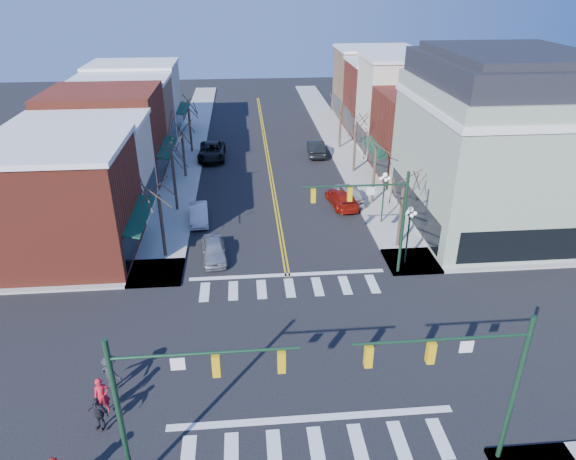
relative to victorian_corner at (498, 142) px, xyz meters
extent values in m
plane|color=black|center=(-16.50, -14.50, -6.66)|extent=(160.00, 160.00, 0.00)
cube|color=#9E9B93|center=(-25.25, 5.50, -6.58)|extent=(3.50, 70.00, 0.15)
cube|color=#9E9B93|center=(-7.75, 5.50, -6.58)|extent=(3.50, 70.00, 0.15)
cube|color=maroon|center=(-32.00, -2.75, -2.66)|extent=(10.00, 8.50, 8.00)
cube|color=beige|center=(-32.00, 5.00, -2.91)|extent=(10.00, 7.00, 7.50)
cube|color=maroon|center=(-32.00, 13.00, -2.41)|extent=(10.00, 9.00, 8.50)
cube|color=#9F7A57|center=(-32.00, 21.25, -2.76)|extent=(10.00, 7.50, 7.80)
cube|color=beige|center=(-32.00, 29.00, -2.56)|extent=(10.00, 8.00, 8.20)
cube|color=maroon|center=(-1.00, 11.25, -2.66)|extent=(10.00, 8.50, 8.00)
cube|color=beige|center=(-1.00, 19.00, -1.66)|extent=(10.00, 7.00, 10.00)
cube|color=maroon|center=(-1.00, 26.50, -2.41)|extent=(10.00, 8.00, 8.50)
cube|color=#9F7A57|center=(-1.00, 34.50, -2.16)|extent=(10.00, 8.00, 9.00)
cube|color=gray|center=(0.00, 0.00, -1.16)|extent=(12.00, 14.00, 11.00)
cube|color=white|center=(0.00, 0.00, 2.94)|extent=(12.25, 14.25, 0.50)
cube|color=black|center=(0.00, 0.00, 5.24)|extent=(11.40, 13.40, 1.80)
cube|color=black|center=(0.00, 0.00, 6.34)|extent=(9.80, 11.80, 0.60)
cylinder|color=#14331E|center=(-23.90, -21.90, -3.06)|extent=(0.20, 0.20, 7.20)
cylinder|color=#14331E|center=(-20.65, -21.90, -0.26)|extent=(6.50, 0.12, 0.12)
cube|color=gold|center=(-20.33, -21.90, -0.81)|extent=(0.28, 0.28, 0.90)
cube|color=gold|center=(-18.05, -21.90, -0.81)|extent=(0.28, 0.28, 0.90)
cylinder|color=#14331E|center=(-9.10, -21.90, -3.06)|extent=(0.20, 0.20, 7.20)
cylinder|color=#14331E|center=(-12.35, -21.90, -0.26)|extent=(6.50, 0.12, 0.12)
cube|color=gold|center=(-12.68, -21.90, -0.81)|extent=(0.28, 0.28, 0.90)
cube|color=gold|center=(-14.95, -21.90, -0.81)|extent=(0.28, 0.28, 0.90)
cylinder|color=#14331E|center=(-9.10, -7.10, -3.06)|extent=(0.20, 0.20, 7.20)
cylinder|color=#14331E|center=(-12.35, -7.10, -0.26)|extent=(6.50, 0.12, 0.12)
cube|color=gold|center=(-12.68, -7.10, -0.81)|extent=(0.28, 0.28, 0.90)
cube|color=gold|center=(-14.95, -7.10, -0.81)|extent=(0.28, 0.28, 0.90)
cylinder|color=#14331E|center=(-8.30, -6.00, -4.66)|extent=(0.12, 0.12, 4.00)
sphere|color=white|center=(-8.30, -6.00, -2.51)|extent=(0.36, 0.36, 0.36)
cylinder|color=#14331E|center=(-8.30, 0.50, -4.66)|extent=(0.12, 0.12, 4.00)
sphere|color=white|center=(-8.30, 0.50, -2.51)|extent=(0.36, 0.36, 0.36)
cylinder|color=#382B21|center=(-24.90, -3.50, -4.28)|extent=(0.24, 0.24, 4.76)
cylinder|color=#382B21|center=(-24.90, 4.50, -4.14)|extent=(0.24, 0.24, 5.04)
cylinder|color=#382B21|center=(-24.90, 12.50, -4.38)|extent=(0.24, 0.24, 4.55)
cylinder|color=#382B21|center=(-24.90, 20.50, -4.21)|extent=(0.24, 0.24, 4.90)
cylinder|color=#382B21|center=(-8.10, -3.50, -4.35)|extent=(0.24, 0.24, 4.62)
cylinder|color=#382B21|center=(-8.10, 4.50, -4.07)|extent=(0.24, 0.24, 5.18)
cylinder|color=#382B21|center=(-8.10, 12.50, -4.24)|extent=(0.24, 0.24, 4.83)
cylinder|color=#382B21|center=(-8.10, 20.50, -4.17)|extent=(0.24, 0.24, 4.97)
imported|color=#A7A7AB|center=(-21.45, -4.08, -5.96)|extent=(2.07, 4.25, 1.40)
imported|color=silver|center=(-22.90, 2.16, -5.98)|extent=(1.77, 4.21, 1.35)
imported|color=black|center=(-22.54, 18.00, -5.82)|extent=(2.84, 6.06, 1.68)
imported|color=maroon|center=(-10.82, 4.28, -5.95)|extent=(2.53, 5.06, 1.41)
imported|color=silver|center=(-10.10, 5.10, -5.86)|extent=(2.45, 4.88, 1.59)
imported|color=black|center=(-11.14, 18.17, -5.84)|extent=(1.97, 5.03, 1.63)
imported|color=red|center=(-25.84, -18.00, -5.57)|extent=(0.81, 0.70, 1.88)
imported|color=black|center=(-25.80, -18.94, -5.66)|extent=(1.08, 0.75, 1.70)
imported|color=black|center=(-25.79, -16.47, -5.57)|extent=(1.39, 1.22, 1.87)
camera|label=1|loc=(-19.06, -35.86, 11.34)|focal=32.00mm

